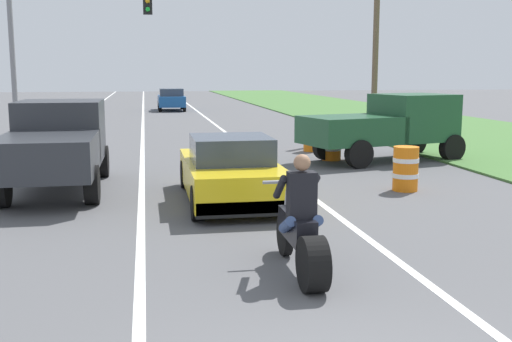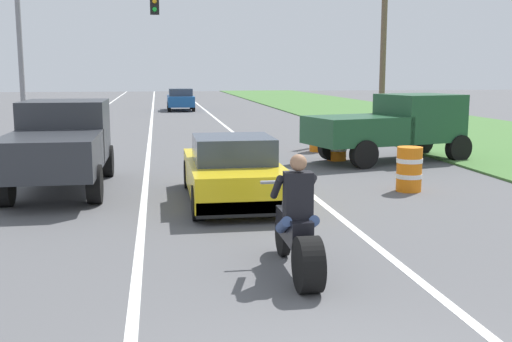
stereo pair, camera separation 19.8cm
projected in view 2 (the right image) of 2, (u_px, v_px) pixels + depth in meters
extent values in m
cube|color=white|center=(52.00, 143.00, 23.20)|extent=(0.14, 120.00, 0.01)
cube|color=white|center=(242.00, 140.00, 24.32)|extent=(0.14, 120.00, 0.01)
cube|color=white|center=(150.00, 141.00, 23.76)|extent=(0.14, 120.00, 0.01)
cube|color=#477538|center=(481.00, 135.00, 25.89)|extent=(10.00, 120.00, 0.06)
cylinder|color=black|center=(308.00, 264.00, 7.51)|extent=(0.28, 0.69, 0.69)
cylinder|color=black|center=(283.00, 234.00, 9.02)|extent=(0.12, 0.63, 0.63)
cube|color=black|center=(294.00, 227.00, 8.27)|extent=(0.28, 1.10, 0.36)
cylinder|color=#B2B2B7|center=(284.00, 211.00, 8.89)|extent=(0.08, 0.36, 0.73)
cylinder|color=#A5A5AA|center=(285.00, 182.00, 8.80)|extent=(0.70, 0.05, 0.05)
cube|color=black|center=(298.00, 195.00, 7.97)|extent=(0.36, 0.24, 0.60)
sphere|color=#9E7051|center=(298.00, 163.00, 7.90)|extent=(0.22, 0.22, 0.22)
cylinder|color=#384C7A|center=(284.00, 225.00, 8.03)|extent=(0.14, 0.47, 0.32)
cylinder|color=black|center=(277.00, 187.00, 8.22)|extent=(0.10, 0.51, 0.40)
cylinder|color=#384C7A|center=(311.00, 224.00, 8.09)|extent=(0.14, 0.47, 0.32)
cylinder|color=black|center=(309.00, 186.00, 8.29)|extent=(0.10, 0.51, 0.40)
cube|color=yellow|center=(232.00, 176.00, 12.80)|extent=(1.80, 4.30, 0.64)
cube|color=#333D4C|center=(233.00, 149.00, 12.51)|extent=(1.56, 1.70, 0.52)
cube|color=black|center=(246.00, 208.00, 10.84)|extent=(1.76, 0.20, 0.28)
cylinder|color=black|center=(189.00, 174.00, 14.27)|extent=(0.24, 0.64, 0.64)
cylinder|color=black|center=(258.00, 172.00, 14.51)|extent=(0.24, 0.64, 0.64)
cylinder|color=black|center=(199.00, 203.00, 11.15)|extent=(0.24, 0.64, 0.64)
cylinder|color=black|center=(285.00, 200.00, 11.39)|extent=(0.24, 0.64, 0.64)
cube|color=#2D3035|center=(66.00, 130.00, 14.75)|extent=(1.90, 2.10, 1.40)
cube|color=#333D4C|center=(67.00, 113.00, 15.03)|extent=(1.67, 0.29, 0.57)
cube|color=#2D3035|center=(51.00, 155.00, 12.60)|extent=(1.90, 2.70, 0.80)
cylinder|color=black|center=(37.00, 162.00, 15.53)|extent=(0.28, 0.80, 0.80)
cylinder|color=black|center=(107.00, 161.00, 15.80)|extent=(0.28, 0.80, 0.80)
cylinder|color=black|center=(5.00, 187.00, 12.27)|extent=(0.28, 0.80, 0.80)
cylinder|color=black|center=(95.00, 184.00, 12.54)|extent=(0.28, 0.80, 0.80)
cube|color=#1E4C2D|center=(419.00, 117.00, 18.73)|extent=(2.52, 2.38, 1.40)
cube|color=#333D4C|center=(429.00, 104.00, 18.81)|extent=(0.71, 1.69, 0.57)
cube|color=#1E4C2D|center=(356.00, 130.00, 17.87)|extent=(3.10, 2.53, 0.80)
cylinder|color=black|center=(421.00, 142.00, 19.97)|extent=(0.85, 0.48, 0.80)
cylinder|color=black|center=(459.00, 148.00, 18.41)|extent=(0.85, 0.48, 0.80)
cylinder|color=black|center=(331.00, 147.00, 18.63)|extent=(0.85, 0.48, 0.80)
cylinder|color=black|center=(364.00, 154.00, 17.06)|extent=(0.85, 0.48, 0.80)
cylinder|color=gray|center=(21.00, 61.00, 21.47)|extent=(0.18, 0.18, 6.00)
cube|color=black|center=(154.00, 2.00, 21.85)|extent=(0.32, 0.24, 0.90)
sphere|color=orange|center=(154.00, 1.00, 21.72)|extent=(0.16, 0.16, 0.16)
sphere|color=green|center=(155.00, 9.00, 21.76)|extent=(0.16, 0.16, 0.16)
cylinder|color=brown|center=(384.00, 26.00, 24.96)|extent=(0.24, 0.24, 8.90)
cylinder|color=orange|center=(409.00, 169.00, 13.82)|extent=(0.56, 0.56, 1.00)
cylinder|color=white|center=(410.00, 160.00, 13.79)|extent=(0.58, 0.58, 0.10)
cylinder|color=white|center=(409.00, 176.00, 13.85)|extent=(0.58, 0.58, 0.10)
cylinder|color=orange|center=(337.00, 144.00, 18.63)|extent=(0.56, 0.56, 1.00)
cylinder|color=white|center=(337.00, 137.00, 18.60)|extent=(0.58, 0.58, 0.10)
cylinder|color=white|center=(337.00, 149.00, 18.65)|extent=(0.58, 0.58, 0.10)
cylinder|color=orange|center=(318.00, 137.00, 20.71)|extent=(0.56, 0.56, 1.00)
cylinder|color=white|center=(318.00, 131.00, 20.67)|extent=(0.58, 0.58, 0.10)
cylinder|color=white|center=(318.00, 141.00, 20.73)|extent=(0.58, 0.58, 0.10)
cube|color=#194C8C|center=(181.00, 101.00, 42.41)|extent=(1.76, 4.00, 0.70)
cube|color=#333D4C|center=(180.00, 92.00, 42.12)|extent=(1.56, 2.00, 0.50)
cylinder|color=black|center=(169.00, 105.00, 43.71)|extent=(0.20, 0.60, 0.60)
cylinder|color=black|center=(191.00, 105.00, 43.96)|extent=(0.20, 0.60, 0.60)
cylinder|color=black|center=(169.00, 107.00, 40.98)|extent=(0.20, 0.60, 0.60)
cylinder|color=black|center=(193.00, 107.00, 41.23)|extent=(0.20, 0.60, 0.60)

